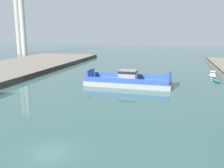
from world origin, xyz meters
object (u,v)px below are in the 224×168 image
Objects in this scene: chain_ferry at (128,81)px; moored_boat_mid_right at (217,80)px; smokestack_distant_a at (22,15)px; smokestack_distant_b at (18,16)px; moored_boat_mid_left at (213,74)px.

chain_ferry is 22.60m from moored_boat_mid_right.
smokestack_distant_a reaches higher than moored_boat_mid_right.
chain_ferry reaches higher than moored_boat_mid_right.
smokestack_distant_b is at bearing -158.77° from smokestack_distant_a.
chain_ferry is 97.80m from smokestack_distant_b.
chain_ferry is 0.50× the size of smokestack_distant_a.
moored_boat_mid_right is 0.13× the size of smokestack_distant_b.
chain_ferry is 3.61× the size of moored_boat_mid_left.
moored_boat_mid_left is at bearing -26.74° from smokestack_distant_b.
smokestack_distant_a is at bearing 148.60° from moored_boat_mid_right.
smokestack_distant_a is at bearing 152.43° from moored_boat_mid_left.
smokestack_distant_b reaches higher than moored_boat_mid_left.
moored_boat_mid_right is 108.14m from smokestack_distant_b.
moored_boat_mid_left is 1.08× the size of moored_boat_mid_right.
smokestack_distant_a is (-69.56, 64.88, 19.15)m from chain_ferry.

